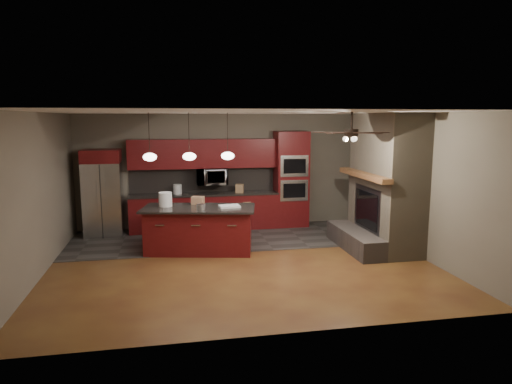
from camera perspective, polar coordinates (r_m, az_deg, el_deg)
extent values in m
plane|color=brown|center=(8.76, -1.84, -8.71)|extent=(7.00, 7.00, 0.00)
cube|color=white|center=(8.34, -1.94, 9.93)|extent=(7.00, 6.00, 0.02)
cube|color=#6E6758|center=(11.38, -4.28, 2.64)|extent=(7.00, 0.02, 2.80)
cube|color=#6E6758|center=(9.62, 19.16, 0.96)|extent=(0.02, 6.00, 2.80)
cube|color=#6E6758|center=(8.62, -25.54, -0.33)|extent=(0.02, 6.00, 2.80)
cube|color=#383533|center=(10.47, -3.42, -5.70)|extent=(7.00, 2.40, 0.01)
cube|color=#716651|center=(9.78, 15.96, 1.24)|extent=(0.80, 2.00, 2.80)
cube|color=#4E4540|center=(9.74, 12.22, -5.85)|extent=(0.50, 2.00, 0.40)
cube|color=#2D2D30|center=(9.71, 13.81, -2.17)|extent=(0.05, 1.20, 0.95)
cube|color=black|center=(9.70, 13.67, -2.17)|extent=(0.02, 1.00, 0.75)
cube|color=brown|center=(9.55, 13.32, 2.07)|extent=(0.22, 2.10, 0.10)
cube|color=#5C1013|center=(11.20, -6.46, -2.53)|extent=(3.55, 0.60, 0.86)
cube|color=black|center=(11.11, -6.50, -0.26)|extent=(3.59, 0.64, 0.04)
cube|color=black|center=(11.34, -6.64, 1.56)|extent=(3.55, 0.03, 0.60)
cube|color=#5C1013|center=(11.12, -6.64, 4.78)|extent=(3.55, 0.35, 0.70)
cube|color=#5C1013|center=(11.44, 4.40, 1.61)|extent=(0.80, 0.60, 2.38)
cube|color=silver|center=(11.18, 4.79, 0.19)|extent=(0.70, 0.03, 0.52)
cube|color=black|center=(11.16, 4.82, 0.18)|extent=(0.55, 0.02, 0.35)
cube|color=silver|center=(11.11, 4.84, 3.25)|extent=(0.70, 0.03, 0.52)
cube|color=black|center=(11.09, 4.86, 3.24)|extent=(0.55, 0.02, 0.35)
imported|color=silver|center=(11.12, -5.53, 1.95)|extent=(0.73, 0.41, 0.50)
cube|color=silver|center=(11.11, -18.54, -0.85)|extent=(0.85, 0.72, 1.69)
cube|color=#2D2D30|center=(10.75, -18.79, -1.18)|extent=(0.02, 0.02, 1.67)
cube|color=silver|center=(10.75, -19.34, -0.94)|extent=(0.03, 0.03, 0.85)
cube|color=silver|center=(10.72, -18.28, -0.91)|extent=(0.03, 0.03, 0.85)
cube|color=#5C1013|center=(10.98, -18.81, 4.27)|extent=(0.85, 0.72, 0.30)
cube|color=#5C1013|center=(9.37, -7.12, -4.79)|extent=(2.23, 1.28, 0.88)
cube|color=black|center=(9.27, -7.18, -2.03)|extent=(2.41, 1.46, 0.04)
cylinder|color=white|center=(9.44, -11.26, -0.92)|extent=(0.37, 0.37, 0.29)
cylinder|color=silver|center=(9.00, -6.89, -1.87)|extent=(0.18, 0.18, 0.11)
cube|color=white|center=(9.21, -3.35, -1.79)|extent=(0.43, 0.32, 0.04)
cube|color=#AA7A57|center=(9.60, -7.28, -1.04)|extent=(0.29, 0.25, 0.16)
cylinder|color=silver|center=(11.06, -9.79, 0.34)|extent=(0.23, 0.23, 0.23)
cube|color=#9F7852|center=(11.14, -2.07, 0.46)|extent=(0.22, 0.19, 0.20)
cylinder|color=black|center=(8.94, -13.23, 7.14)|extent=(0.01, 0.01, 0.78)
ellipsoid|color=white|center=(8.97, -13.13, 4.27)|extent=(0.26, 0.26, 0.16)
cylinder|color=black|center=(8.95, -8.39, 7.29)|extent=(0.01, 0.01, 0.78)
ellipsoid|color=white|center=(8.97, -8.33, 4.42)|extent=(0.26, 0.26, 0.16)
cylinder|color=black|center=(9.01, -3.59, 7.38)|extent=(0.01, 0.01, 0.78)
ellipsoid|color=white|center=(9.04, -3.56, 4.53)|extent=(0.26, 0.26, 0.16)
cylinder|color=black|center=(8.06, 11.88, 8.70)|extent=(0.04, 0.04, 0.30)
cylinder|color=black|center=(8.06, 11.84, 7.28)|extent=(0.24, 0.24, 0.12)
cube|color=#331C13|center=(8.22, 14.30, 7.23)|extent=(0.60, 0.12, 0.01)
cube|color=#331C13|center=(8.44, 11.63, 7.37)|extent=(0.30, 0.61, 0.01)
cube|color=#331C13|center=(8.16, 9.22, 7.38)|extent=(0.56, 0.45, 0.01)
cube|color=#331C13|center=(7.74, 10.36, 7.26)|extent=(0.56, 0.45, 0.01)
cube|color=#331C13|center=(7.78, 13.67, 7.16)|extent=(0.30, 0.61, 0.01)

